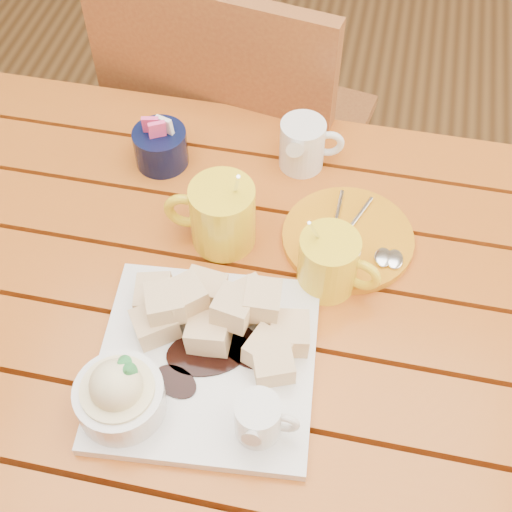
% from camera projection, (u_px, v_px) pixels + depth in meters
% --- Properties ---
extents(ground, '(5.00, 5.00, 0.00)m').
position_uv_depth(ground, '(230.00, 483.00, 1.60)').
color(ground, '#4F3116').
rests_on(ground, ground).
extents(table, '(1.20, 0.79, 0.75)m').
position_uv_depth(table, '(218.00, 335.00, 1.09)').
color(table, '#A64615').
rests_on(table, ground).
extents(dessert_plate, '(0.30, 0.30, 0.11)m').
position_uv_depth(dessert_plate, '(191.00, 359.00, 0.90)').
color(dessert_plate, white).
rests_on(dessert_plate, table).
extents(coffee_mug_left, '(0.13, 0.09, 0.16)m').
position_uv_depth(coffee_mug_left, '(221.00, 214.00, 1.02)').
color(coffee_mug_left, yellow).
rests_on(coffee_mug_left, table).
extents(coffee_mug_right, '(0.12, 0.08, 0.14)m').
position_uv_depth(coffee_mug_right, '(330.00, 262.00, 0.98)').
color(coffee_mug_right, yellow).
rests_on(coffee_mug_right, table).
extents(cream_pitcher, '(0.10, 0.09, 0.09)m').
position_uv_depth(cream_pitcher, '(304.00, 144.00, 1.12)').
color(cream_pitcher, white).
rests_on(cream_pitcher, table).
extents(sugar_caddy, '(0.09, 0.09, 0.09)m').
position_uv_depth(sugar_caddy, '(161.00, 146.00, 1.14)').
color(sugar_caddy, black).
rests_on(sugar_caddy, table).
extents(orange_saucer, '(0.20, 0.20, 0.02)m').
position_uv_depth(orange_saucer, '(349.00, 239.00, 1.05)').
color(orange_saucer, orange).
rests_on(orange_saucer, table).
extents(chair_far, '(0.52, 0.52, 0.95)m').
position_uv_depth(chair_far, '(238.00, 141.00, 1.50)').
color(chair_far, brown).
rests_on(chair_far, ground).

